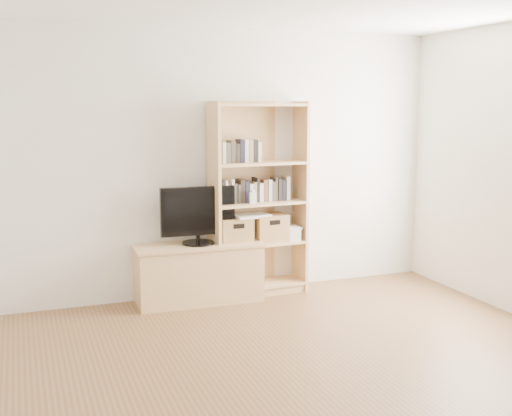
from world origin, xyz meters
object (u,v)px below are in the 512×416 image
laptop (251,215)px  basket_left (235,231)px  television (198,215)px  baby_monitor (253,198)px  tv_stand (199,274)px  bookshelf (258,199)px  basket_right (269,227)px

laptop → basket_left: bearing=170.1°
television → baby_monitor: television is taller
tv_stand → bookshelf: bookshelf is taller
baby_monitor → basket_right: bearing=30.9°
baby_monitor → basket_left: bearing=152.4°
bookshelf → basket_left: bookshelf is taller
tv_stand → television: 0.58m
basket_right → tv_stand: bearing=-179.3°
basket_right → laptop: size_ratio=0.93×
tv_stand → basket_right: 0.85m
tv_stand → baby_monitor: 0.90m
television → basket_right: television is taller
laptop → baby_monitor: bearing=-103.1°
tv_stand → bookshelf: 0.93m
television → laptop: size_ratio=2.04×
basket_right → basket_left: bearing=179.5°
basket_left → basket_right: size_ratio=0.97×
baby_monitor → basket_right: size_ratio=0.35×
television → laptop: television is taller
television → basket_left: television is taller
television → laptop: 0.54m
tv_stand → laptop: laptop is taller
tv_stand → television: television is taller
basket_left → laptop: 0.22m
tv_stand → basket_right: basket_right is taller
basket_left → basket_right: basket_right is taller
bookshelf → laptop: 0.18m
tv_stand → basket_left: 0.54m
basket_right → laptop: bearing=-176.2°
television → tv_stand: bearing=1.5°
bookshelf → laptop: size_ratio=5.45×
television → basket_right: size_ratio=2.19×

